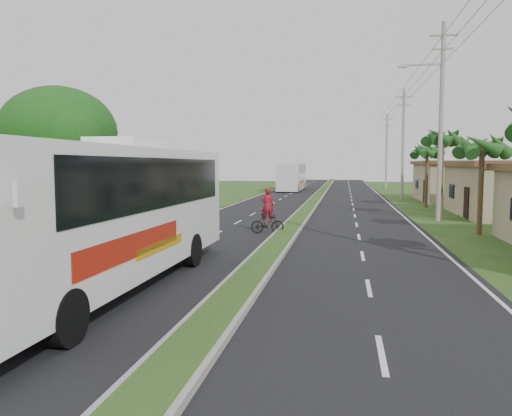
# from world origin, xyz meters

# --- Properties ---
(ground) EXTENTS (180.00, 180.00, 0.00)m
(ground) POSITION_xyz_m (0.00, 0.00, 0.00)
(ground) COLOR #224B1B
(ground) RESTS_ON ground
(road_asphalt) EXTENTS (14.00, 160.00, 0.02)m
(road_asphalt) POSITION_xyz_m (0.00, 20.00, 0.01)
(road_asphalt) COLOR black
(road_asphalt) RESTS_ON ground
(median_strip) EXTENTS (1.20, 160.00, 0.18)m
(median_strip) POSITION_xyz_m (0.00, 20.00, 0.10)
(median_strip) COLOR gray
(median_strip) RESTS_ON ground
(lane_edge_left) EXTENTS (0.12, 160.00, 0.01)m
(lane_edge_left) POSITION_xyz_m (-6.70, 20.00, 0.00)
(lane_edge_left) COLOR silver
(lane_edge_left) RESTS_ON ground
(lane_edge_right) EXTENTS (0.12, 160.00, 0.01)m
(lane_edge_right) POSITION_xyz_m (6.70, 20.00, 0.00)
(lane_edge_right) COLOR silver
(lane_edge_right) RESTS_ON ground
(shop_far) EXTENTS (8.60, 11.60, 3.82)m
(shop_far) POSITION_xyz_m (14.00, 36.00, 1.93)
(shop_far) COLOR #988F67
(shop_far) RESTS_ON ground
(palm_verge_b) EXTENTS (2.40, 2.40, 5.05)m
(palm_verge_b) POSITION_xyz_m (9.40, 12.00, 4.36)
(palm_verge_b) COLOR #473321
(palm_verge_b) RESTS_ON ground
(palm_verge_c) EXTENTS (2.40, 2.40, 5.85)m
(palm_verge_c) POSITION_xyz_m (8.80, 19.00, 5.12)
(palm_verge_c) COLOR #473321
(palm_verge_c) RESTS_ON ground
(palm_verge_d) EXTENTS (2.40, 2.40, 5.25)m
(palm_verge_d) POSITION_xyz_m (9.30, 28.00, 4.55)
(palm_verge_d) COLOR #473321
(palm_verge_d) RESTS_ON ground
(shade_tree) EXTENTS (6.30, 6.00, 7.54)m
(shade_tree) POSITION_xyz_m (-12.11, 10.02, 5.03)
(shade_tree) COLOR #473321
(shade_tree) RESTS_ON ground
(utility_pole_b) EXTENTS (3.20, 0.28, 12.00)m
(utility_pole_b) POSITION_xyz_m (8.47, 18.00, 6.26)
(utility_pole_b) COLOR gray
(utility_pole_b) RESTS_ON ground
(utility_pole_c) EXTENTS (1.60, 0.28, 11.00)m
(utility_pole_c) POSITION_xyz_m (8.50, 38.00, 5.67)
(utility_pole_c) COLOR gray
(utility_pole_c) RESTS_ON ground
(utility_pole_d) EXTENTS (1.60, 0.28, 10.50)m
(utility_pole_d) POSITION_xyz_m (8.50, 58.00, 5.42)
(utility_pole_d) COLOR gray
(utility_pole_d) RESTS_ON ground
(coach_bus_main) EXTENTS (2.95, 13.15, 4.24)m
(coach_bus_main) POSITION_xyz_m (-3.57, -1.38, 2.33)
(coach_bus_main) COLOR white
(coach_bus_main) RESTS_ON ground
(coach_bus_far) EXTENTS (2.80, 12.48, 3.63)m
(coach_bus_far) POSITION_xyz_m (-4.10, 52.39, 2.06)
(coach_bus_far) COLOR silver
(coach_bus_far) RESTS_ON ground
(motorcyclist) EXTENTS (1.71, 0.77, 2.32)m
(motorcyclist) POSITION_xyz_m (-1.03, 10.62, 0.86)
(motorcyclist) COLOR black
(motorcyclist) RESTS_ON ground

